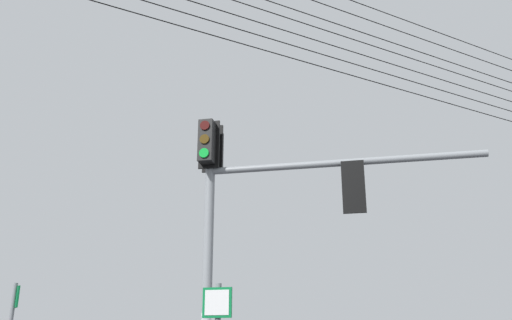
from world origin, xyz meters
TOP-DOWN VIEW (x-y plane):
  - signal_mast_assembly at (-0.84, 0.37)m, footprint 0.96×5.66m
  - overhead_wire_span at (-1.90, 0.66)m, footprint 23.54×26.00m

SIDE VIEW (x-z plane):
  - signal_mast_assembly at x=-0.84m, z-range 1.38..7.79m
  - overhead_wire_span at x=-1.90m, z-range 8.49..10.86m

